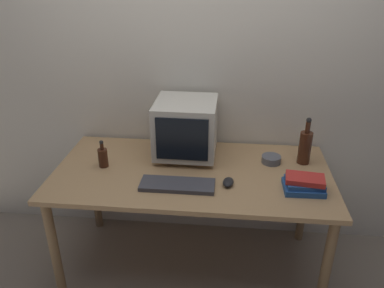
# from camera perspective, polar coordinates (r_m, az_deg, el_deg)

# --- Properties ---
(ground_plane) EXTENTS (6.00, 6.00, 0.00)m
(ground_plane) POSITION_cam_1_polar(r_m,az_deg,el_deg) (2.75, 0.00, -17.62)
(ground_plane) COLOR gray
(back_wall) EXTENTS (4.00, 0.08, 2.50)m
(back_wall) POSITION_cam_1_polar(r_m,az_deg,el_deg) (2.55, 1.10, 11.24)
(back_wall) COLOR silver
(back_wall) RESTS_ON ground
(desk) EXTENTS (1.67, 0.83, 0.75)m
(desk) POSITION_cam_1_polar(r_m,az_deg,el_deg) (2.35, 0.00, -5.75)
(desk) COLOR tan
(desk) RESTS_ON ground
(crt_monitor) EXTENTS (0.38, 0.39, 0.37)m
(crt_monitor) POSITION_cam_1_polar(r_m,az_deg,el_deg) (2.40, -0.91, 2.43)
(crt_monitor) COLOR beige
(crt_monitor) RESTS_ON desk
(keyboard) EXTENTS (0.42, 0.15, 0.02)m
(keyboard) POSITION_cam_1_polar(r_m,az_deg,el_deg) (2.14, -2.21, -6.16)
(keyboard) COLOR #3F3F47
(keyboard) RESTS_ON desk
(computer_mouse) EXTENTS (0.07, 0.11, 0.04)m
(computer_mouse) POSITION_cam_1_polar(r_m,az_deg,el_deg) (2.16, 5.47, -5.74)
(computer_mouse) COLOR black
(computer_mouse) RESTS_ON desk
(bottle_tall) EXTENTS (0.08, 0.08, 0.30)m
(bottle_tall) POSITION_cam_1_polar(r_m,az_deg,el_deg) (2.44, 16.65, -0.33)
(bottle_tall) COLOR #472314
(bottle_tall) RESTS_ON desk
(bottle_short) EXTENTS (0.06, 0.06, 0.18)m
(bottle_short) POSITION_cam_1_polar(r_m,az_deg,el_deg) (2.38, -13.28, -1.93)
(bottle_short) COLOR #472314
(bottle_short) RESTS_ON desk
(book_stack) EXTENTS (0.22, 0.17, 0.09)m
(book_stack) POSITION_cam_1_polar(r_m,az_deg,el_deg) (2.19, 16.53, -5.77)
(book_stack) COLOR #28569E
(book_stack) RESTS_ON desk
(cd_spindle) EXTENTS (0.12, 0.12, 0.04)m
(cd_spindle) POSITION_cam_1_polar(r_m,az_deg,el_deg) (2.43, 11.83, -2.27)
(cd_spindle) COLOR #595B66
(cd_spindle) RESTS_ON desk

